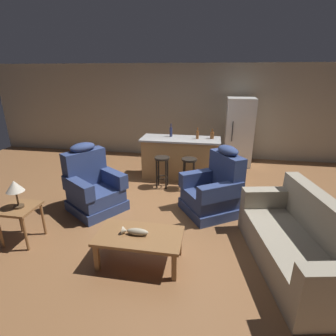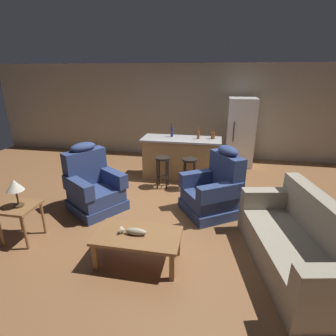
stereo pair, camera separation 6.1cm
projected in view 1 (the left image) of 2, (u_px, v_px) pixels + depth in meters
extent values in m
plane|color=brown|center=(171.00, 203.00, 5.03)|extent=(12.00, 12.00, 0.00)
cube|color=#A89E89|center=(189.00, 112.00, 7.48)|extent=(12.00, 0.05, 2.60)
cube|color=olive|center=(139.00, 236.00, 3.34)|extent=(1.10, 0.60, 0.04)
cube|color=olive|center=(97.00, 257.00, 3.27)|extent=(0.06, 0.06, 0.38)
cube|color=olive|center=(174.00, 267.00, 3.11)|extent=(0.06, 0.06, 0.38)
cube|color=olive|center=(111.00, 235.00, 3.71)|extent=(0.06, 0.06, 0.38)
cube|color=olive|center=(180.00, 242.00, 3.56)|extent=(0.06, 0.06, 0.38)
cube|color=#4C3823|center=(138.00, 234.00, 3.33)|extent=(0.22, 0.07, 0.01)
ellipsoid|color=tan|center=(138.00, 232.00, 3.31)|extent=(0.28, 0.09, 0.09)
cone|color=tan|center=(125.00, 230.00, 3.34)|extent=(0.06, 0.10, 0.10)
cube|color=#9E937F|center=(291.00, 259.00, 3.37)|extent=(1.19, 2.03, 0.20)
cube|color=#9E937F|center=(294.00, 246.00, 3.30)|extent=(1.19, 2.03, 0.22)
cube|color=#9E937F|center=(325.00, 220.00, 3.18)|extent=(0.57, 1.90, 0.52)
cube|color=#9E937F|center=(270.00, 197.00, 4.01)|extent=(0.86, 0.36, 0.28)
cube|color=navy|center=(97.00, 205.00, 4.77)|extent=(1.17, 1.17, 0.18)
cube|color=navy|center=(96.00, 195.00, 4.70)|extent=(1.09, 1.08, 0.24)
cube|color=navy|center=(85.00, 168.00, 4.74)|extent=(0.63, 0.76, 0.64)
ellipsoid|color=navy|center=(83.00, 147.00, 4.61)|extent=(0.48, 0.53, 0.16)
cube|color=navy|center=(111.00, 177.00, 4.82)|extent=(0.76, 0.60, 0.26)
cube|color=navy|center=(78.00, 188.00, 4.37)|extent=(0.76, 0.60, 0.26)
cube|color=navy|center=(209.00, 208.00, 4.67)|extent=(1.16, 1.16, 0.18)
cube|color=navy|center=(210.00, 197.00, 4.60)|extent=(1.08, 1.07, 0.24)
cube|color=navy|center=(226.00, 171.00, 4.56)|extent=(0.61, 0.77, 0.64)
ellipsoid|color=navy|center=(228.00, 150.00, 4.43)|extent=(0.47, 0.53, 0.16)
cube|color=navy|center=(221.00, 192.00, 4.22)|extent=(0.77, 0.58, 0.26)
cube|color=navy|center=(200.00, 178.00, 4.79)|extent=(0.77, 0.58, 0.26)
cube|color=olive|center=(19.00, 208.00, 3.73)|extent=(0.48, 0.48, 0.04)
cylinder|color=olive|center=(0.00, 231.00, 3.68)|extent=(0.04, 0.04, 0.52)
cylinder|color=olive|center=(26.00, 234.00, 3.61)|extent=(0.04, 0.04, 0.52)
cylinder|color=olive|center=(20.00, 217.00, 4.05)|extent=(0.04, 0.04, 0.52)
cylinder|color=olive|center=(43.00, 219.00, 3.98)|extent=(0.04, 0.04, 0.52)
cylinder|color=#4C3823|center=(19.00, 206.00, 3.71)|extent=(0.14, 0.14, 0.03)
cylinder|color=#4C3823|center=(17.00, 198.00, 3.67)|extent=(0.02, 0.02, 0.22)
cone|color=beige|center=(14.00, 186.00, 3.60)|extent=(0.24, 0.24, 0.16)
cube|color=#AD7F4C|center=(180.00, 159.00, 6.13)|extent=(1.71, 0.63, 0.91)
cube|color=#B2B2B2|center=(181.00, 139.00, 5.96)|extent=(1.80, 0.70, 0.04)
cylinder|color=black|center=(162.00, 158.00, 5.52)|extent=(0.32, 0.32, 0.04)
torus|color=black|center=(162.00, 177.00, 5.67)|extent=(0.23, 0.23, 0.02)
cylinder|color=black|center=(157.00, 174.00, 5.56)|extent=(0.04, 0.04, 0.64)
cylinder|color=black|center=(166.00, 175.00, 5.53)|extent=(0.04, 0.04, 0.64)
cylinder|color=black|center=(159.00, 171.00, 5.75)|extent=(0.04, 0.04, 0.64)
cylinder|color=black|center=(168.00, 172.00, 5.72)|extent=(0.04, 0.04, 0.64)
cylinder|color=black|center=(189.00, 160.00, 5.43)|extent=(0.32, 0.32, 0.04)
torus|color=black|center=(189.00, 179.00, 5.58)|extent=(0.23, 0.23, 0.02)
cylinder|color=black|center=(184.00, 176.00, 5.47)|extent=(0.04, 0.04, 0.64)
cylinder|color=black|center=(193.00, 177.00, 5.44)|extent=(0.04, 0.04, 0.64)
cylinder|color=black|center=(185.00, 173.00, 5.65)|extent=(0.04, 0.04, 0.64)
cylinder|color=black|center=(194.00, 173.00, 5.62)|extent=(0.04, 0.04, 0.64)
cube|color=white|center=(239.00, 132.00, 6.87)|extent=(0.70, 0.66, 1.76)
cylinder|color=#333338|center=(232.00, 132.00, 6.54)|extent=(0.02, 0.02, 0.50)
cylinder|color=brown|center=(197.00, 135.00, 5.88)|extent=(0.06, 0.06, 0.18)
cylinder|color=brown|center=(198.00, 129.00, 5.84)|extent=(0.02, 0.02, 0.08)
cylinder|color=#23284C|center=(171.00, 132.00, 6.07)|extent=(0.06, 0.06, 0.21)
cylinder|color=#23284C|center=(171.00, 126.00, 6.01)|extent=(0.02, 0.02, 0.09)
cylinder|color=brown|center=(212.00, 135.00, 5.90)|extent=(0.09, 0.09, 0.15)
cylinder|color=brown|center=(212.00, 130.00, 5.86)|extent=(0.03, 0.03, 0.07)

